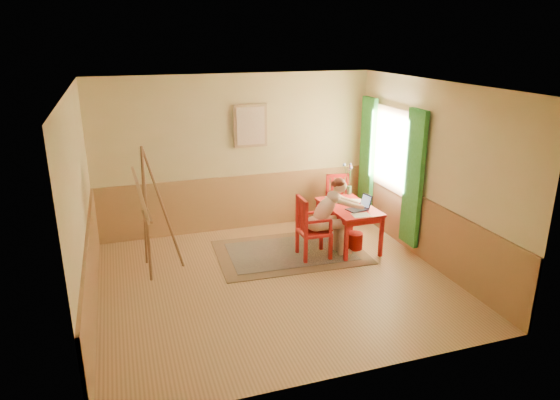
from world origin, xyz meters
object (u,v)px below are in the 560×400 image
object	(u,v)px
chair_back	(339,201)
figure	(329,214)
chair_left	(311,228)
laptop	(360,207)
table	(349,211)
easel	(144,199)

from	to	relation	value
chair_back	figure	size ratio (longest dim) A/B	0.75
chair_left	laptop	xyz separation A→B (m)	(0.86, 0.02, 0.26)
chair_left	chair_back	xyz separation A→B (m)	(1.00, 1.13, -0.03)
chair_left	chair_back	size ratio (longest dim) A/B	1.06
chair_left	figure	xyz separation A→B (m)	(0.31, 0.00, 0.20)
table	easel	world-z (taller)	easel
figure	easel	distance (m)	2.87
chair_left	easel	distance (m)	2.60
easel	table	bearing A→B (deg)	-1.28
table	laptop	size ratio (longest dim) A/B	2.88
easel	figure	bearing A→B (deg)	-6.14
easel	chair_back	bearing A→B (deg)	13.22
table	figure	bearing A→B (deg)	-153.13
table	easel	distance (m)	3.31
laptop	easel	world-z (taller)	easel
chair_left	figure	size ratio (longest dim) A/B	0.79
chair_left	easel	world-z (taller)	easel
laptop	easel	distance (m)	3.40
laptop	easel	xyz separation A→B (m)	(-3.36, 0.29, 0.38)
chair_back	laptop	bearing A→B (deg)	-97.38
figure	chair_back	bearing A→B (deg)	58.45
chair_back	figure	bearing A→B (deg)	-121.55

